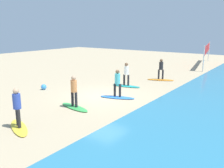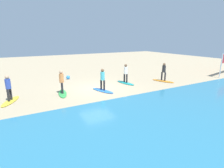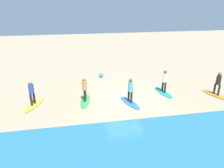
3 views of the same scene
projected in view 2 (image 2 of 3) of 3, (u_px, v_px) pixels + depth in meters
The scene contains 12 objects.
ground_plane at pixel (97, 88), 14.29m from camera, with size 60.00×60.00×0.00m, color tan.
surfboard_orange at pixel (163, 81), 16.56m from camera, with size 2.10×0.56×0.09m, color orange.
surfer_orange at pixel (164, 70), 16.31m from camera, with size 0.32×0.44×1.64m.
surfboard_teal at pixel (125, 83), 15.86m from camera, with size 2.10×0.56×0.09m, color teal.
surfer_teal at pixel (126, 72), 15.61m from camera, with size 0.32×0.46×1.64m.
surfboard_blue at pixel (103, 91), 13.56m from camera, with size 2.10×0.56×0.09m, color blue.
surfer_blue at pixel (103, 78), 13.30m from camera, with size 0.32×0.44×1.64m.
surfboard_green at pixel (63, 93), 12.86m from camera, with size 2.10×0.56×0.09m, color green.
surfer_green at pixel (62, 80), 12.61m from camera, with size 0.32×0.45×1.64m.
surfboard_yellow at pixel (11, 101), 11.31m from camera, with size 2.10×0.56×0.09m, color yellow.
surfer_yellow at pixel (8, 86), 11.06m from camera, with size 0.32×0.43×1.64m.
beach_ball at pixel (68, 77), 17.41m from camera, with size 0.37×0.37×0.37m, color #338CE5.
Camera 2 is at (5.59, 12.61, 3.96)m, focal length 28.48 mm.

